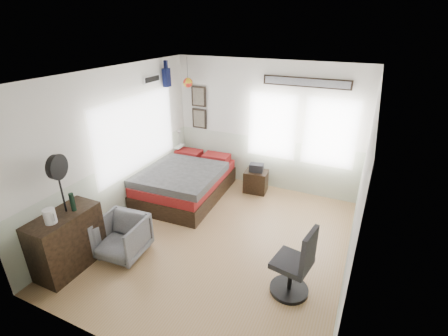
{
  "coord_description": "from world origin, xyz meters",
  "views": [
    {
      "loc": [
        1.94,
        -4.02,
        3.37
      ],
      "look_at": [
        -0.1,
        0.4,
        1.15
      ],
      "focal_mm": 26.0,
      "sensor_mm": 36.0,
      "label": 1
    }
  ],
  "objects_px": {
    "armchair": "(122,237)",
    "nightstand": "(256,181)",
    "dresser": "(67,241)",
    "bed": "(185,182)",
    "task_chair": "(296,268)"
  },
  "relations": [
    {
      "from": "armchair",
      "to": "nightstand",
      "type": "distance_m",
      "value": 3.07
    },
    {
      "from": "dresser",
      "to": "nightstand",
      "type": "bearing_deg",
      "value": 63.13
    },
    {
      "from": "armchair",
      "to": "nightstand",
      "type": "bearing_deg",
      "value": 62.87
    },
    {
      "from": "armchair",
      "to": "nightstand",
      "type": "xyz_separation_m",
      "value": [
        1.19,
        2.83,
        -0.09
      ]
    },
    {
      "from": "bed",
      "to": "nightstand",
      "type": "distance_m",
      "value": 1.5
    },
    {
      "from": "bed",
      "to": "dresser",
      "type": "relative_size",
      "value": 2.15
    },
    {
      "from": "bed",
      "to": "task_chair",
      "type": "xyz_separation_m",
      "value": [
        2.7,
        -1.71,
        0.1
      ]
    },
    {
      "from": "dresser",
      "to": "nightstand",
      "type": "distance_m",
      "value": 3.78
    },
    {
      "from": "armchair",
      "to": "dresser",
      "type": "bearing_deg",
      "value": -138.21
    },
    {
      "from": "armchair",
      "to": "nightstand",
      "type": "relative_size",
      "value": 1.5
    },
    {
      "from": "bed",
      "to": "nightstand",
      "type": "xyz_separation_m",
      "value": [
        1.27,
        0.8,
        -0.09
      ]
    },
    {
      "from": "armchair",
      "to": "task_chair",
      "type": "xyz_separation_m",
      "value": [
        2.63,
        0.32,
        0.1
      ]
    },
    {
      "from": "task_chair",
      "to": "bed",
      "type": "bearing_deg",
      "value": 157.8
    },
    {
      "from": "nightstand",
      "to": "bed",
      "type": "bearing_deg",
      "value": -153.2
    },
    {
      "from": "dresser",
      "to": "nightstand",
      "type": "height_order",
      "value": "dresser"
    }
  ]
}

